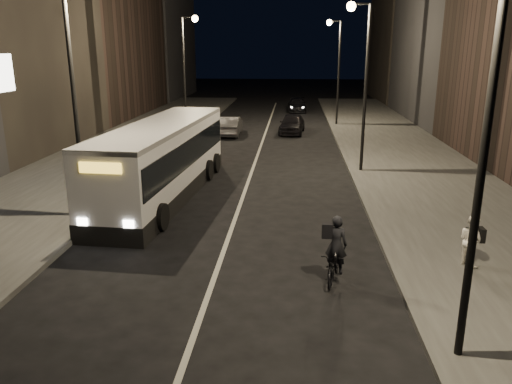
% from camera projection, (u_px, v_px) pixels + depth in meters
% --- Properties ---
extents(ground, '(180.00, 180.00, 0.00)m').
position_uv_depth(ground, '(217.00, 269.00, 14.53)').
color(ground, black).
rests_on(ground, ground).
extents(sidewalk_right, '(7.00, 70.00, 0.16)m').
position_uv_depth(sidewalk_right, '(410.00, 164.00, 27.29)').
color(sidewalk_right, '#373735').
rests_on(sidewalk_right, ground).
extents(sidewalk_left, '(7.00, 70.00, 0.16)m').
position_uv_depth(sidewalk_left, '(107.00, 158.00, 28.53)').
color(sidewalk_left, '#373735').
rests_on(sidewalk_left, ground).
extents(streetlight_right_near, '(1.20, 0.44, 8.12)m').
position_uv_depth(streetlight_right_near, '(475.00, 97.00, 8.81)').
color(streetlight_right_near, black).
rests_on(streetlight_right_near, sidewalk_right).
extents(streetlight_right_mid, '(1.20, 0.44, 8.12)m').
position_uv_depth(streetlight_right_mid, '(361.00, 65.00, 24.13)').
color(streetlight_right_mid, black).
rests_on(streetlight_right_mid, sidewalk_right).
extents(streetlight_right_far, '(1.20, 0.44, 8.12)m').
position_uv_depth(streetlight_right_far, '(336.00, 58.00, 39.44)').
color(streetlight_right_far, black).
rests_on(streetlight_right_far, sidewalk_right).
extents(streetlight_left_near, '(1.20, 0.44, 8.12)m').
position_uv_depth(streetlight_left_near, '(79.00, 73.00, 17.25)').
color(streetlight_left_near, black).
rests_on(streetlight_left_near, sidewalk_left).
extents(streetlight_left_far, '(1.20, 0.44, 8.12)m').
position_uv_depth(streetlight_left_far, '(187.00, 60.00, 34.48)').
color(streetlight_left_far, black).
rests_on(streetlight_left_far, sidewalk_left).
extents(city_bus, '(3.37, 11.86, 3.16)m').
position_uv_depth(city_bus, '(163.00, 157.00, 21.19)').
color(city_bus, silver).
rests_on(city_bus, ground).
extents(cyclist_on_bicycle, '(0.96, 1.80, 1.97)m').
position_uv_depth(cyclist_on_bicycle, '(335.00, 259.00, 13.57)').
color(cyclist_on_bicycle, black).
rests_on(cyclist_on_bicycle, ground).
extents(pedestrian_woman, '(0.81, 0.89, 1.49)m').
position_uv_depth(pedestrian_woman, '(471.00, 240.00, 14.25)').
color(pedestrian_woman, white).
rests_on(pedestrian_woman, sidewalk_right).
extents(car_near, '(2.08, 4.37, 1.44)m').
position_uv_depth(car_near, '(292.00, 124.00, 37.13)').
color(car_near, black).
rests_on(car_near, ground).
extents(car_mid, '(1.50, 4.20, 1.38)m').
position_uv_depth(car_mid, '(230.00, 126.00, 36.30)').
color(car_mid, '#333336').
rests_on(car_mid, ground).
extents(car_far, '(1.88, 4.43, 1.27)m').
position_uv_depth(car_far, '(297.00, 105.00, 49.75)').
color(car_far, black).
rests_on(car_far, ground).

